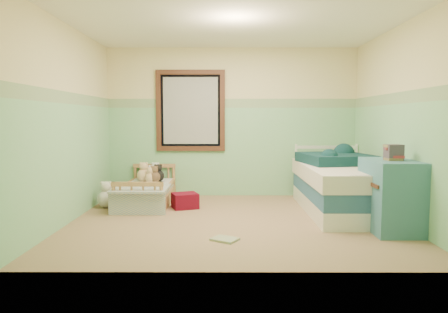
{
  "coord_description": "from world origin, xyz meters",
  "views": [
    {
      "loc": [
        -0.11,
        -5.25,
        1.31
      ],
      "look_at": [
        -0.13,
        0.35,
        0.8
      ],
      "focal_mm": 33.2,
      "sensor_mm": 36.0,
      "label": 1
    }
  ],
  "objects_px": {
    "toddler_bed_frame": "(147,198)",
    "plush_floor_cream": "(107,199)",
    "floor_book": "(225,239)",
    "plush_floor_tan": "(121,199)",
    "twin_bed_frame": "(343,204)",
    "dresser": "(391,195)",
    "red_pillow": "(185,201)"
  },
  "relations": [
    {
      "from": "dresser",
      "to": "plush_floor_tan",
      "type": "bearing_deg",
      "value": 160.68
    },
    {
      "from": "plush_floor_tan",
      "to": "dresser",
      "type": "xyz_separation_m",
      "value": [
        3.49,
        -1.22,
        0.29
      ]
    },
    {
      "from": "floor_book",
      "to": "toddler_bed_frame",
      "type": "bearing_deg",
      "value": 153.09
    },
    {
      "from": "red_pillow",
      "to": "floor_book",
      "type": "xyz_separation_m",
      "value": [
        0.59,
        -1.63,
        -0.1
      ]
    },
    {
      "from": "plush_floor_cream",
      "to": "plush_floor_tan",
      "type": "distance_m",
      "value": 0.22
    },
    {
      "from": "toddler_bed_frame",
      "to": "floor_book",
      "type": "xyz_separation_m",
      "value": [
        1.2,
        -1.92,
        -0.08
      ]
    },
    {
      "from": "toddler_bed_frame",
      "to": "red_pillow",
      "type": "relative_size",
      "value": 4.04
    },
    {
      "from": "twin_bed_frame",
      "to": "red_pillow",
      "type": "xyz_separation_m",
      "value": [
        -2.26,
        0.25,
        0.0
      ]
    },
    {
      "from": "plush_floor_tan",
      "to": "dresser",
      "type": "bearing_deg",
      "value": -19.32
    },
    {
      "from": "plush_floor_cream",
      "to": "plush_floor_tan",
      "type": "height_order",
      "value": "plush_floor_cream"
    },
    {
      "from": "twin_bed_frame",
      "to": "red_pillow",
      "type": "height_order",
      "value": "red_pillow"
    },
    {
      "from": "floor_book",
      "to": "plush_floor_cream",
      "type": "bearing_deg",
      "value": 167.52
    },
    {
      "from": "toddler_bed_frame",
      "to": "red_pillow",
      "type": "distance_m",
      "value": 0.68
    },
    {
      "from": "twin_bed_frame",
      "to": "dresser",
      "type": "distance_m",
      "value": 1.05
    },
    {
      "from": "plush_floor_cream",
      "to": "red_pillow",
      "type": "relative_size",
      "value": 0.75
    },
    {
      "from": "red_pillow",
      "to": "floor_book",
      "type": "relative_size",
      "value": 1.32
    },
    {
      "from": "red_pillow",
      "to": "floor_book",
      "type": "bearing_deg",
      "value": -70.12
    },
    {
      "from": "toddler_bed_frame",
      "to": "twin_bed_frame",
      "type": "distance_m",
      "value": 2.92
    },
    {
      "from": "plush_floor_tan",
      "to": "red_pillow",
      "type": "height_order",
      "value": "plush_floor_tan"
    },
    {
      "from": "plush_floor_cream",
      "to": "dresser",
      "type": "bearing_deg",
      "value": -18.61
    },
    {
      "from": "toddler_bed_frame",
      "to": "plush_floor_cream",
      "type": "distance_m",
      "value": 0.61
    },
    {
      "from": "plush_floor_tan",
      "to": "dresser",
      "type": "distance_m",
      "value": 3.71
    },
    {
      "from": "plush_floor_tan",
      "to": "twin_bed_frame",
      "type": "relative_size",
      "value": 0.12
    },
    {
      "from": "plush_floor_tan",
      "to": "toddler_bed_frame",
      "type": "bearing_deg",
      "value": 39.58
    },
    {
      "from": "plush_floor_tan",
      "to": "twin_bed_frame",
      "type": "xyz_separation_m",
      "value": [
        3.21,
        -0.26,
        -0.02
      ]
    },
    {
      "from": "plush_floor_tan",
      "to": "twin_bed_frame",
      "type": "bearing_deg",
      "value": -4.65
    },
    {
      "from": "plush_floor_tan",
      "to": "dresser",
      "type": "relative_size",
      "value": 0.31
    },
    {
      "from": "plush_floor_cream",
      "to": "dresser",
      "type": "height_order",
      "value": "dresser"
    },
    {
      "from": "red_pillow",
      "to": "floor_book",
      "type": "distance_m",
      "value": 1.73
    },
    {
      "from": "plush_floor_cream",
      "to": "plush_floor_tan",
      "type": "bearing_deg",
      "value": -6.48
    },
    {
      "from": "toddler_bed_frame",
      "to": "plush_floor_cream",
      "type": "relative_size",
      "value": 5.41
    },
    {
      "from": "plush_floor_tan",
      "to": "floor_book",
      "type": "height_order",
      "value": "plush_floor_tan"
    }
  ]
}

